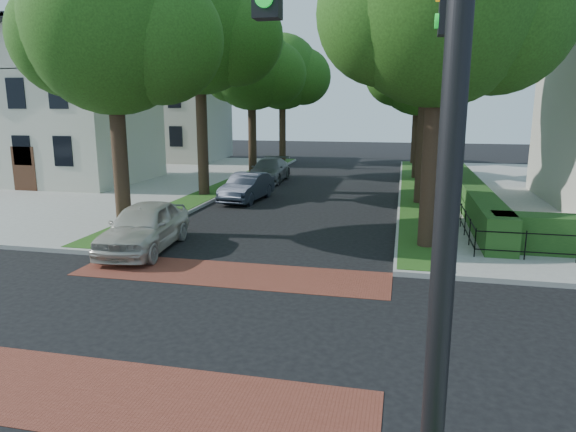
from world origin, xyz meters
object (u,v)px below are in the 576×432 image
object	(u,v)px
parked_car_front	(144,226)
parked_car_middle	(247,187)
traffic_signal	(431,103)
parked_car_rear	(269,170)

from	to	relation	value
parked_car_front	parked_car_middle	bearing A→B (deg)	80.55
traffic_signal	parked_car_rear	xyz separation A→B (m)	(-8.49, 25.64, -3.98)
parked_car_front	traffic_signal	bearing A→B (deg)	-53.62
parked_car_front	parked_car_rear	distance (m)	16.22
traffic_signal	parked_car_middle	world-z (taller)	traffic_signal
traffic_signal	parked_car_middle	distance (m)	20.81
parked_car_front	parked_car_middle	size ratio (longest dim) A/B	1.11
traffic_signal	parked_car_rear	world-z (taller)	traffic_signal
traffic_signal	parked_car_middle	xyz separation A→B (m)	(-7.86, 18.85, -4.01)
parked_car_rear	parked_car_middle	bearing A→B (deg)	-86.36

